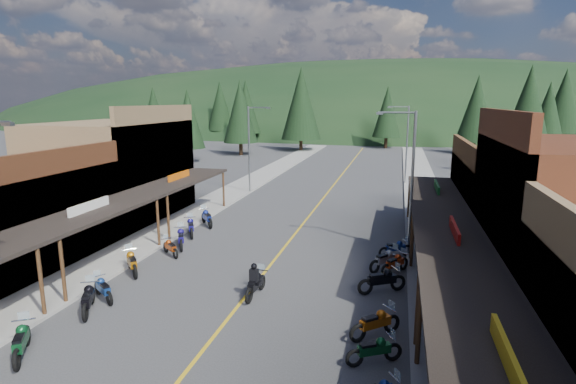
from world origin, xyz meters
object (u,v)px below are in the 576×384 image
Objects in this scene: pine_4 at (477,109)px; pine_10 at (240,112)px; bike_west_6 at (88,298)px; streetlight_2 at (410,176)px; pine_2 at (301,103)px; bike_west_5 at (21,340)px; pine_11 at (528,113)px; bike_east_6 at (374,349)px; bike_east_11 at (396,247)px; pine_3 at (387,112)px; bike_east_7 at (375,322)px; streetlight_1 at (250,145)px; bike_west_12 at (207,217)px; bike_west_7 at (103,288)px; shop_west_3 at (116,170)px; pine_1 at (246,107)px; pine_8 at (188,119)px; pine_7 at (220,106)px; pine_9 at (547,118)px; bike_east_9 at (395,262)px; pedestrian_east_b at (430,235)px; shop_east_3 at (525,204)px; streetlight_3 at (406,141)px; pine_0 at (154,111)px; rider_on_bike at (255,283)px; bike_west_8 at (132,261)px; shop_west_2 at (9,215)px; bike_east_10 at (385,259)px; pine_5 at (564,103)px; bike_west_10 at (181,237)px.

pine_10 is (-36.00, -10.00, -0.45)m from pine_4.
streetlight_2 is at bearing 11.81° from bike_west_6.
pine_2 is 64.57m from bike_west_5.
bike_west_6 is (-25.74, -40.61, -6.54)m from pine_11.
bike_east_6 is 10.78m from bike_east_11.
pine_4 is (14.00, -6.00, 0.75)m from pine_3.
pine_4 reaches higher than bike_east_7.
streetlight_1 is 28.30m from bike_west_5.
bike_west_12 is 1.06× the size of bike_east_7.
pine_2 is at bearing 168.62° from bike_east_11.
shop_west_3 is at bearing 67.28° from bike_west_7.
pine_8 is at bearing -86.19° from pine_1.
bike_west_12 is (25.65, -65.46, -6.58)m from pine_7.
bike_east_11 is (12.75, -3.33, -0.10)m from bike_west_12.
bike_west_7 is 0.87× the size of bike_west_12.
bike_east_9 is (-17.61, -40.26, -5.80)m from pine_9.
pine_4 is at bearing -17.74° from pine_7.
pine_7 reaches higher than pedestrian_east_b.
shop_east_3 is 0.99× the size of pine_3.
pine_2 reaches higher than pine_10.
pine_11 is at bearing 31.51° from streetlight_3.
pine_11 reaches higher than bike_west_7.
streetlight_1 is 0.73× the size of pine_3.
pine_0 is 64.63m from pine_11.
rider_on_bike is 1.30× the size of pedestrian_east_b.
pine_1 is 1.25× the size of pine_8.
bike_west_8 is 13.19m from bike_east_9.
bike_west_5 is at bearing -101.78° from bike_east_9.
shop_west_2 is 20.47m from bike_east_9.
shop_west_2 is 21.50m from streetlight_1.
shop_west_3 is 29.95m from pine_8.
shop_east_3 reaches higher than bike_west_7.
bike_west_5 is at bearing -72.25° from pine_7.
pine_7 is 5.51× the size of bike_west_6.
pine_0 and pine_3 have the same top height.
streetlight_2 reaches higher than shop_east_3.
bike_east_9 is (0.56, 8.29, 0.02)m from bike_east_6.
pine_2 reaches higher than shop_west_3.
bike_west_12 is at bearing -177.83° from shop_east_3.
rider_on_bike is at bearing -79.72° from pine_2.
pine_1 is 6.16× the size of bike_east_9.
bike_east_10 is 1.11× the size of bike_east_11.
bike_west_7 is 17.34m from pedestrian_east_b.
pine_5 is 6.08× the size of bike_west_10.
shop_west_3 is 27.56m from shop_east_3.
bike_west_5 is at bearing -107.38° from bike_east_6.
streetlight_3 is 4.74× the size of pedestrian_east_b.
pine_8 is at bearing 172.46° from bike_east_7.
pine_11 is (42.00, -2.00, 1.21)m from pine_8.
pine_0 reaches higher than shop_west_3.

